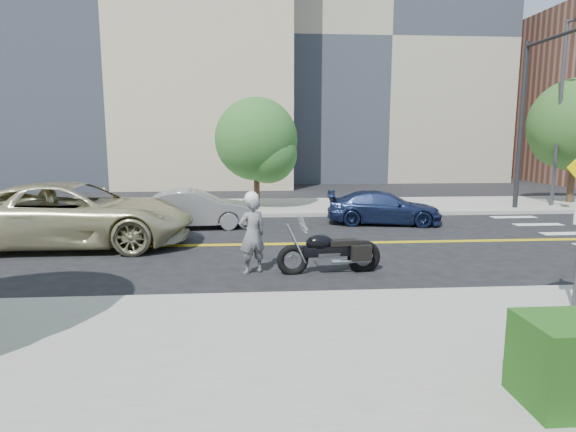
{
  "coord_description": "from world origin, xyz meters",
  "views": [
    {
      "loc": [
        -1.52,
        -14.13,
        3.15
      ],
      "look_at": [
        -0.63,
        -2.13,
        1.2
      ],
      "focal_mm": 30.0,
      "sensor_mm": 36.0,
      "label": 1
    }
  ],
  "objects_px": {
    "parked_car_silver": "(195,209)",
    "parked_car_blue": "(384,208)",
    "motorcycle": "(330,242)",
    "suv": "(74,214)",
    "motorcyclist": "(252,233)"
  },
  "relations": [
    {
      "from": "parked_car_silver",
      "to": "parked_car_blue",
      "type": "distance_m",
      "value": 6.91
    },
    {
      "from": "suv",
      "to": "parked_car_blue",
      "type": "relative_size",
      "value": 1.63
    },
    {
      "from": "parked_car_silver",
      "to": "parked_car_blue",
      "type": "xyz_separation_m",
      "value": [
        6.9,
        0.33,
        -0.07
      ]
    },
    {
      "from": "motorcyclist",
      "to": "suv",
      "type": "bearing_deg",
      "value": -58.9
    },
    {
      "from": "motorcyclist",
      "to": "parked_car_silver",
      "type": "height_order",
      "value": "motorcyclist"
    },
    {
      "from": "motorcyclist",
      "to": "parked_car_silver",
      "type": "bearing_deg",
      "value": -98.02
    },
    {
      "from": "motorcycle",
      "to": "motorcyclist",
      "type": "bearing_deg",
      "value": 171.37
    },
    {
      "from": "motorcycle",
      "to": "parked_car_blue",
      "type": "bearing_deg",
      "value": 58.8
    },
    {
      "from": "parked_car_silver",
      "to": "motorcycle",
      "type": "bearing_deg",
      "value": -151.64
    },
    {
      "from": "motorcyclist",
      "to": "parked_car_silver",
      "type": "distance_m",
      "value": 6.3
    },
    {
      "from": "motorcycle",
      "to": "parked_car_silver",
      "type": "bearing_deg",
      "value": 116.8
    },
    {
      "from": "suv",
      "to": "parked_car_silver",
      "type": "xyz_separation_m",
      "value": [
        3.17,
        2.7,
        -0.27
      ]
    },
    {
      "from": "parked_car_blue",
      "to": "suv",
      "type": "bearing_deg",
      "value": 116.69
    },
    {
      "from": "motorcycle",
      "to": "parked_car_silver",
      "type": "height_order",
      "value": "motorcycle"
    },
    {
      "from": "motorcycle",
      "to": "parked_car_silver",
      "type": "distance_m",
      "value": 7.18
    }
  ]
}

